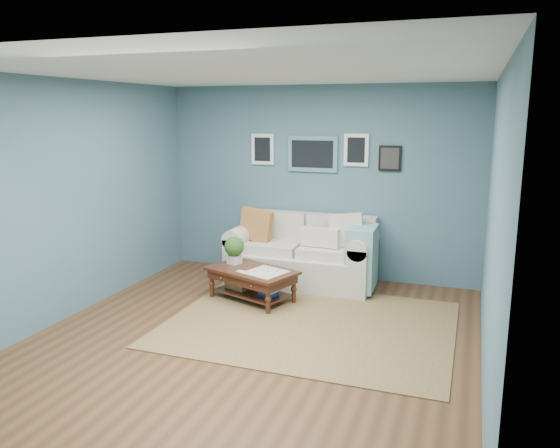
% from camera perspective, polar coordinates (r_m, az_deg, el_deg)
% --- Properties ---
extents(room_shell, '(5.00, 5.02, 2.70)m').
position_cam_1_polar(room_shell, '(5.47, -2.83, 1.42)').
color(room_shell, brown).
rests_on(room_shell, ground).
extents(area_rug, '(3.10, 2.48, 0.01)m').
position_cam_1_polar(area_rug, '(6.20, 3.14, -10.36)').
color(area_rug, brown).
rests_on(area_rug, ground).
extents(loveseat, '(2.02, 0.92, 1.04)m').
position_cam_1_polar(loveseat, '(7.49, 2.98, -3.12)').
color(loveseat, beige).
rests_on(loveseat, ground).
extents(coffee_table, '(1.24, 0.96, 0.76)m').
position_cam_1_polar(coffee_table, '(6.88, -3.27, -5.19)').
color(coffee_table, '#35170C').
rests_on(coffee_table, ground).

